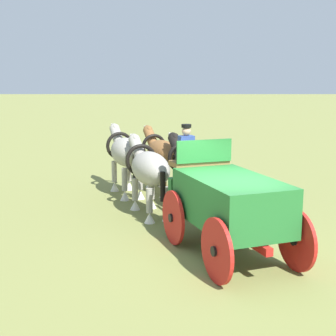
{
  "coord_description": "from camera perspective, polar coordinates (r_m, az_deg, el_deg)",
  "views": [
    {
      "loc": [
        -10.1,
        1.36,
        3.9
      ],
      "look_at": [
        4.23,
        1.37,
        1.2
      ],
      "focal_mm": 51.09,
      "sensor_mm": 36.0,
      "label": 1
    }
  ],
  "objects": [
    {
      "name": "ground_plane",
      "position": [
        10.91,
        7.33,
        -10.36
      ],
      "size": [
        220.0,
        220.0,
        0.0
      ],
      "primitive_type": "plane",
      "color": "olive"
    },
    {
      "name": "draft_horse_lead_near",
      "position": [
        16.16,
        -5.12,
        1.76
      ],
      "size": [
        2.95,
        1.57,
        2.29
      ],
      "color": "#9E998E",
      "rests_on": "ground"
    },
    {
      "name": "draft_horse_rear_off",
      "position": [
        14.17,
        2.7,
        0.17
      ],
      "size": [
        2.9,
        1.53,
        2.19
      ],
      "color": "black",
      "rests_on": "ground"
    },
    {
      "name": "draft_horse_lead_off",
      "position": [
        16.56,
        -0.77,
        1.68
      ],
      "size": [
        3.13,
        1.61,
        2.17
      ],
      "color": "brown",
      "rests_on": "ground"
    },
    {
      "name": "show_wagon",
      "position": [
        10.65,
        7.11,
        -3.96
      ],
      "size": [
        5.89,
        3.02,
        2.8
      ],
      "color": "#236B2D",
      "rests_on": "ground"
    },
    {
      "name": "draft_horse_rear_near",
      "position": [
        13.71,
        -2.3,
        -0.14
      ],
      "size": [
        2.99,
        1.59,
        2.19
      ],
      "color": "#9E998E",
      "rests_on": "ground"
    }
  ]
}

